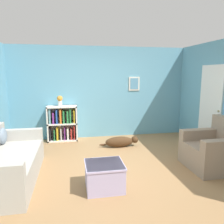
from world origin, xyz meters
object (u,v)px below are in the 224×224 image
at_px(recliner_chair, 214,150).
at_px(vase, 60,100).
at_px(coffee_table, 104,175).
at_px(dog, 121,142).
at_px(bookshelf, 62,123).
at_px(couch, 4,163).

distance_m(recliner_chair, vase, 3.94).
xyz_separation_m(coffee_table, dog, (0.72, 1.94, -0.09)).
relative_size(coffee_table, vase, 2.16).
height_order(dog, vase, vase).
relative_size(bookshelf, coffee_table, 1.59).
xyz_separation_m(bookshelf, recliner_chair, (3.00, -2.40, -0.13)).
xyz_separation_m(bookshelf, dog, (1.47, -0.85, -0.34)).
distance_m(bookshelf, dog, 1.73).
bearing_deg(couch, dog, 29.95).
relative_size(bookshelf, vase, 3.42).
bearing_deg(couch, bookshelf, 67.78).
relative_size(couch, dog, 2.04).
bearing_deg(coffee_table, recliner_chair, 9.86).
relative_size(couch, recliner_chair, 2.08).
height_order(couch, recliner_chair, recliner_chair).
relative_size(recliner_chair, dog, 0.98).
distance_m(bookshelf, coffee_table, 2.90).
bearing_deg(dog, vase, 151.20).
bearing_deg(dog, recliner_chair, -45.38).
xyz_separation_m(couch, vase, (0.86, 2.20, 0.81)).
distance_m(coffee_table, dog, 2.07).
bearing_deg(bookshelf, vase, -161.34).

